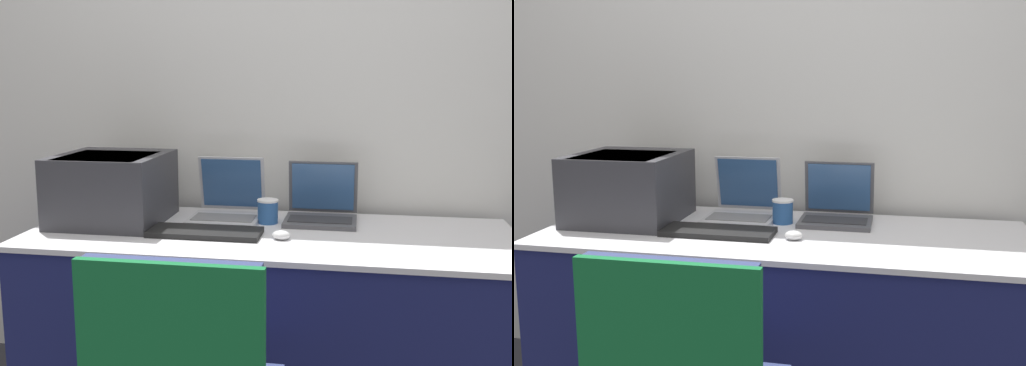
# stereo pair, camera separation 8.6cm
# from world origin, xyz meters

# --- Properties ---
(wall_back) EXTENTS (8.00, 0.05, 2.60)m
(wall_back) POSITION_xyz_m (0.00, 0.80, 1.30)
(wall_back) COLOR silver
(wall_back) RESTS_ON ground_plane
(table) EXTENTS (1.84, 0.73, 0.76)m
(table) POSITION_xyz_m (0.00, 0.36, 0.38)
(table) COLOR #191E51
(table) RESTS_ON ground_plane
(printer) EXTENTS (0.41, 0.44, 0.27)m
(printer) POSITION_xyz_m (-0.65, 0.41, 0.91)
(printer) COLOR #333338
(printer) RESTS_ON table
(laptop_left) EXTENTS (0.28, 0.29, 0.25)m
(laptop_left) POSITION_xyz_m (-0.21, 0.54, 0.82)
(laptop_left) COLOR #B7B7BC
(laptop_left) RESTS_ON table
(laptop_right) EXTENTS (0.29, 0.26, 0.24)m
(laptop_right) POSITION_xyz_m (0.18, 0.57, 0.81)
(laptop_right) COLOR #4C4C51
(laptop_right) RESTS_ON table
(external_keyboard) EXTENTS (0.42, 0.17, 0.02)m
(external_keyboard) POSITION_xyz_m (-0.23, 0.27, 0.77)
(external_keyboard) COLOR black
(external_keyboard) RESTS_ON table
(coffee_cup) EXTENTS (0.09, 0.09, 0.10)m
(coffee_cup) POSITION_xyz_m (-0.03, 0.49, 0.81)
(coffee_cup) COLOR #285699
(coffee_cup) RESTS_ON table
(mouse) EXTENTS (0.06, 0.05, 0.03)m
(mouse) POSITION_xyz_m (0.05, 0.25, 0.78)
(mouse) COLOR silver
(mouse) RESTS_ON table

